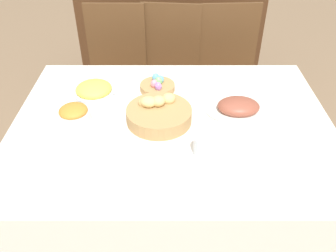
{
  "coord_description": "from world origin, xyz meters",
  "views": [
    {
      "loc": [
        -0.02,
        -1.37,
        1.76
      ],
      "look_at": [
        -0.03,
        -0.09,
        0.8
      ],
      "focal_mm": 38.0,
      "sensor_mm": 36.0,
      "label": 1
    }
  ],
  "objects_px": {
    "dinner_plate": "(149,181)",
    "fork": "(109,182)",
    "drinking_cup": "(204,146)",
    "sideboard": "(171,39)",
    "knife": "(189,182)",
    "spoon": "(197,182)",
    "bread_basket": "(160,113)",
    "carrot_bowl": "(75,114)",
    "pineapple_bowl": "(95,92)",
    "chair_far_right": "(230,73)",
    "butter_dish": "(85,142)",
    "chair_far_left": "(118,73)",
    "chair_far_center": "(171,73)",
    "ham_platter": "(239,107)",
    "egg_basket": "(159,86)"
  },
  "relations": [
    {
      "from": "ham_platter",
      "to": "chair_far_right",
      "type": "bearing_deg",
      "value": 83.69
    },
    {
      "from": "carrot_bowl",
      "to": "pineapple_bowl",
      "type": "bearing_deg",
      "value": 73.08
    },
    {
      "from": "sideboard",
      "to": "pineapple_bowl",
      "type": "relative_size",
      "value": 7.3
    },
    {
      "from": "dinner_plate",
      "to": "butter_dish",
      "type": "xyz_separation_m",
      "value": [
        -0.29,
        0.23,
        0.01
      ]
    },
    {
      "from": "sideboard",
      "to": "dinner_plate",
      "type": "bearing_deg",
      "value": -92.51
    },
    {
      "from": "dinner_plate",
      "to": "butter_dish",
      "type": "relative_size",
      "value": 1.93
    },
    {
      "from": "egg_basket",
      "to": "fork",
      "type": "height_order",
      "value": "egg_basket"
    },
    {
      "from": "pineapple_bowl",
      "to": "fork",
      "type": "distance_m",
      "value": 0.62
    },
    {
      "from": "spoon",
      "to": "carrot_bowl",
      "type": "bearing_deg",
      "value": 143.62
    },
    {
      "from": "chair_far_left",
      "to": "ham_platter",
      "type": "xyz_separation_m",
      "value": [
        0.72,
        -0.83,
        0.26
      ]
    },
    {
      "from": "drinking_cup",
      "to": "butter_dish",
      "type": "relative_size",
      "value": 0.66
    },
    {
      "from": "ham_platter",
      "to": "carrot_bowl",
      "type": "relative_size",
      "value": 2.02
    },
    {
      "from": "chair_far_center",
      "to": "chair_far_left",
      "type": "bearing_deg",
      "value": -173.91
    },
    {
      "from": "egg_basket",
      "to": "fork",
      "type": "xyz_separation_m",
      "value": [
        -0.17,
        -0.69,
        -0.02
      ]
    },
    {
      "from": "bread_basket",
      "to": "spoon",
      "type": "bearing_deg",
      "value": -69.45
    },
    {
      "from": "sideboard",
      "to": "knife",
      "type": "bearing_deg",
      "value": -88.36
    },
    {
      "from": "pineapple_bowl",
      "to": "spoon",
      "type": "height_order",
      "value": "pineapple_bowl"
    },
    {
      "from": "dinner_plate",
      "to": "drinking_cup",
      "type": "bearing_deg",
      "value": 36.53
    },
    {
      "from": "chair_far_right",
      "to": "drinking_cup",
      "type": "relative_size",
      "value": 11.21
    },
    {
      "from": "spoon",
      "to": "butter_dish",
      "type": "height_order",
      "value": "butter_dish"
    },
    {
      "from": "knife",
      "to": "fork",
      "type": "bearing_deg",
      "value": -179.53
    },
    {
      "from": "chair_far_left",
      "to": "drinking_cup",
      "type": "height_order",
      "value": "chair_far_left"
    },
    {
      "from": "bread_basket",
      "to": "knife",
      "type": "xyz_separation_m",
      "value": [
        0.12,
        -0.41,
        -0.04
      ]
    },
    {
      "from": "chair_far_right",
      "to": "sideboard",
      "type": "bearing_deg",
      "value": 113.77
    },
    {
      "from": "spoon",
      "to": "drinking_cup",
      "type": "height_order",
      "value": "drinking_cup"
    },
    {
      "from": "pineapple_bowl",
      "to": "chair_far_right",
      "type": "bearing_deg",
      "value": 41.15
    },
    {
      "from": "carrot_bowl",
      "to": "butter_dish",
      "type": "bearing_deg",
      "value": -66.41
    },
    {
      "from": "egg_basket",
      "to": "dinner_plate",
      "type": "height_order",
      "value": "egg_basket"
    },
    {
      "from": "chair_far_left",
      "to": "pineapple_bowl",
      "type": "bearing_deg",
      "value": -90.07
    },
    {
      "from": "chair_far_right",
      "to": "carrot_bowl",
      "type": "distance_m",
      "value": 1.3
    },
    {
      "from": "pineapple_bowl",
      "to": "dinner_plate",
      "type": "relative_size",
      "value": 0.83
    },
    {
      "from": "dinner_plate",
      "to": "spoon",
      "type": "xyz_separation_m",
      "value": [
        0.19,
        0.0,
        -0.0
      ]
    },
    {
      "from": "egg_basket",
      "to": "knife",
      "type": "xyz_separation_m",
      "value": [
        0.14,
        -0.69,
        -0.02
      ]
    },
    {
      "from": "chair_far_center",
      "to": "knife",
      "type": "distance_m",
      "value": 1.34
    },
    {
      "from": "fork",
      "to": "drinking_cup",
      "type": "height_order",
      "value": "drinking_cup"
    },
    {
      "from": "pineapple_bowl",
      "to": "spoon",
      "type": "relative_size",
      "value": 1.28
    },
    {
      "from": "egg_basket",
      "to": "pineapple_bowl",
      "type": "relative_size",
      "value": 0.87
    },
    {
      "from": "chair_far_center",
      "to": "egg_basket",
      "type": "relative_size",
      "value": 5.3
    },
    {
      "from": "chair_far_right",
      "to": "bread_basket",
      "type": "xyz_separation_m",
      "value": [
        -0.48,
        -0.91,
        0.28
      ]
    },
    {
      "from": "egg_basket",
      "to": "spoon",
      "type": "xyz_separation_m",
      "value": [
        0.17,
        -0.69,
        -0.02
      ]
    },
    {
      "from": "dinner_plate",
      "to": "fork",
      "type": "height_order",
      "value": "dinner_plate"
    },
    {
      "from": "spoon",
      "to": "chair_far_right",
      "type": "bearing_deg",
      "value": 75.46
    },
    {
      "from": "chair_far_right",
      "to": "spoon",
      "type": "bearing_deg",
      "value": -107.38
    },
    {
      "from": "sideboard",
      "to": "bread_basket",
      "type": "distance_m",
      "value": 1.77
    },
    {
      "from": "chair_far_center",
      "to": "dinner_plate",
      "type": "relative_size",
      "value": 3.81
    },
    {
      "from": "chair_far_right",
      "to": "carrot_bowl",
      "type": "xyz_separation_m",
      "value": [
        -0.88,
        -0.92,
        0.28
      ]
    },
    {
      "from": "pineapple_bowl",
      "to": "spoon",
      "type": "bearing_deg",
      "value": -50.78
    },
    {
      "from": "carrot_bowl",
      "to": "knife",
      "type": "bearing_deg",
      "value": -37.45
    },
    {
      "from": "carrot_bowl",
      "to": "pineapple_bowl",
      "type": "relative_size",
      "value": 0.73
    },
    {
      "from": "chair_far_left",
      "to": "bread_basket",
      "type": "distance_m",
      "value": 1.0
    }
  ]
}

